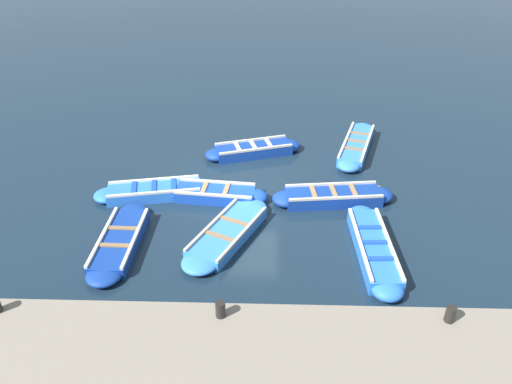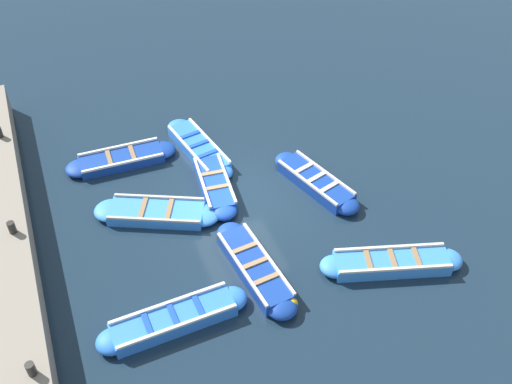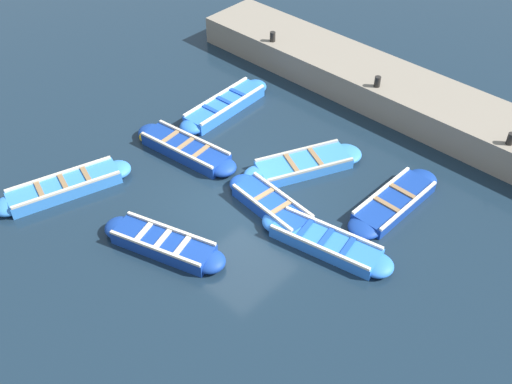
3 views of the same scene
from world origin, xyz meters
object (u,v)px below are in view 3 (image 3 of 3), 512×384
boat_alongside (164,244)px  bollard_north (273,37)px  boat_far_corner (65,187)px  boat_near_quay (186,149)px  boat_end_of_row (325,242)px  boat_stern_in (304,165)px  bollard_mid_north (377,82)px  bollard_mid_south (511,139)px  boat_tucked (225,106)px  boat_bow_out (272,206)px  buoy_orange_near (145,137)px  boat_outer_left (394,202)px

boat_alongside → bollard_north: size_ratio=10.15×
boat_far_corner → boat_near_quay: boat_near_quay is taller
boat_end_of_row → boat_stern_in: boat_end_of_row is taller
bollard_mid_north → bollard_mid_south: size_ratio=1.00×
boat_end_of_row → boat_tucked: 6.82m
boat_bow_out → bollard_mid_south: (-5.82, 3.77, 1.00)m
bollard_mid_north → buoy_orange_near: bollard_mid_north is taller
boat_bow_out → boat_tucked: bearing=-120.3°
boat_alongside → bollard_mid_north: 8.83m
buoy_orange_near → boat_end_of_row: bearing=92.1°
bollard_mid_south → boat_alongside: bearing=-28.9°
boat_near_quay → boat_tucked: size_ratio=0.96×
boat_near_quay → boat_tucked: same height
boat_far_corner → boat_tucked: boat_tucked is taller
bollard_mid_south → boat_near_quay: bearing=-52.1°
boat_alongside → boat_near_quay: 3.94m
boat_end_of_row → bollard_north: bollard_north is taller
boat_far_corner → buoy_orange_near: bearing=-175.9°
boat_alongside → bollard_north: (-8.76, -4.12, 0.99)m
boat_bow_out → bollard_mid_south: bearing=147.1°
boat_tucked → bollard_mid_south: 8.84m
boat_outer_left → bollard_mid_north: bollard_mid_north is taller
boat_alongside → bollard_mid_north: size_ratio=10.15×
boat_tucked → bollard_mid_south: size_ratio=11.18×
boat_stern_in → bollard_mid_south: 5.86m
boat_alongside → bollard_mid_north: bollard_mid_north is taller
bollard_mid_north → boat_stern_in: bearing=2.8°
boat_bow_out → boat_near_quay: size_ratio=0.87×
bollard_north → buoy_orange_near: bearing=1.7°
bollard_north → boat_alongside: bearing=25.2°
buoy_orange_near → boat_bow_out: bearing=94.0°
bollard_mid_south → boat_tucked: bearing=-68.2°
boat_outer_left → boat_stern_in: (0.43, -2.85, 0.00)m
boat_near_quay → boat_end_of_row: bearing=88.1°
buoy_orange_near → boat_near_quay: bearing=107.0°
boat_alongside → boat_near_quay: size_ratio=0.94×
boat_end_of_row → bollard_north: bearing=-129.8°
boat_bow_out → buoy_orange_near: size_ratio=9.83×
bollard_north → boat_stern_in: bearing=50.5°
boat_end_of_row → boat_stern_in: (-2.07, -2.42, -0.02)m
boat_end_of_row → bollard_mid_north: (-5.92, -2.61, 1.00)m
boat_outer_left → boat_near_quay: boat_near_quay is taller
boat_outer_left → boat_bow_out: 3.35m
boat_stern_in → boat_tucked: (-0.58, -3.86, 0.04)m
boat_alongside → buoy_orange_near: size_ratio=10.67×
boat_bow_out → boat_alongside: bearing=-20.0°
boat_far_corner → bollard_north: bearing=-177.5°
bollard_north → boat_near_quay: bearing=15.7°
boat_alongside → boat_bow_out: (-2.94, 1.07, -0.01)m
boat_far_corner → boat_tucked: bearing=176.1°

